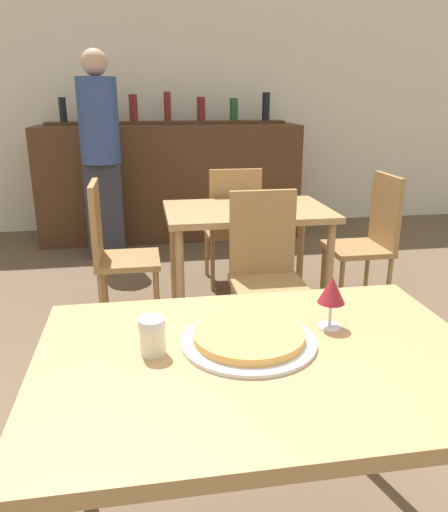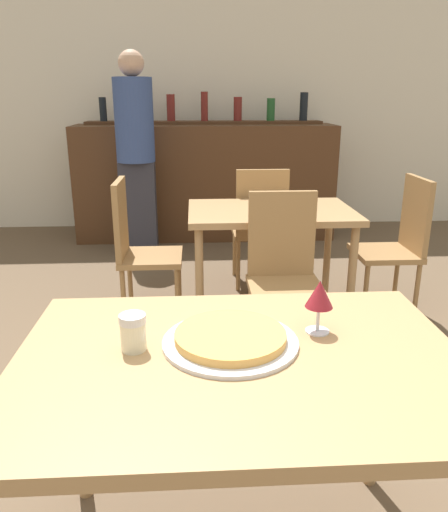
{
  "view_description": "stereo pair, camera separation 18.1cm",
  "coord_description": "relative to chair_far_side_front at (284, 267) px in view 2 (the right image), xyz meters",
  "views": [
    {
      "loc": [
        -0.29,
        -1.15,
        1.43
      ],
      "look_at": [
        -0.01,
        0.55,
        0.87
      ],
      "focal_mm": 35.0,
      "sensor_mm": 36.0,
      "label": 1
    },
    {
      "loc": [
        -0.11,
        -1.17,
        1.43
      ],
      "look_at": [
        -0.01,
        0.55,
        0.87
      ],
      "focal_mm": 35.0,
      "sensor_mm": 36.0,
      "label": 2
    }
  ],
  "objects": [
    {
      "name": "cheese_shaker",
      "position": [
        -0.66,
        -1.38,
        0.31
      ],
      "size": [
        0.07,
        0.07,
        0.1
      ],
      "color": "beige",
      "rests_on": "dining_table_near"
    },
    {
      "name": "wall_back",
      "position": [
        -0.37,
        3.03,
        0.89
      ],
      "size": [
        8.0,
        0.05,
        2.8
      ],
      "color": "silver",
      "rests_on": "ground_plane"
    },
    {
      "name": "bar_counter",
      "position": [
        -0.37,
        2.52,
        0.06
      ],
      "size": [
        2.6,
        0.56,
        1.14
      ],
      "color": "#4C2D19",
      "rests_on": "ground_plane"
    },
    {
      "name": "chair_far_side_front",
      "position": [
        0.0,
        0.0,
        0.0
      ],
      "size": [
        0.4,
        0.4,
        0.92
      ],
      "color": "olive",
      "rests_on": "ground_plane"
    },
    {
      "name": "chair_far_side_left",
      "position": [
        -0.86,
        0.51,
        0.0
      ],
      "size": [
        0.4,
        0.4,
        0.92
      ],
      "rotation": [
        0.0,
        0.0,
        1.57
      ],
      "color": "olive",
      "rests_on": "ground_plane"
    },
    {
      "name": "dining_table_far",
      "position": [
        0.0,
        0.51,
        0.12
      ],
      "size": [
        1.06,
        0.7,
        0.73
      ],
      "color": "#A87F51",
      "rests_on": "ground_plane"
    },
    {
      "name": "dining_table_near",
      "position": [
        -0.37,
        -1.43,
        0.17
      ],
      "size": [
        1.2,
        0.84,
        0.77
      ],
      "color": "#A87F51",
      "rests_on": "ground_plane"
    },
    {
      "name": "chair_far_side_back",
      "position": [
        0.0,
        1.03,
        0.0
      ],
      "size": [
        0.4,
        0.4,
        0.92
      ],
      "rotation": [
        0.0,
        0.0,
        3.14
      ],
      "color": "olive",
      "rests_on": "ground_plane"
    },
    {
      "name": "pizza_tray",
      "position": [
        -0.4,
        -1.36,
        0.27
      ],
      "size": [
        0.38,
        0.38,
        0.04
      ],
      "color": "silver",
      "rests_on": "dining_table_near"
    },
    {
      "name": "wine_glass",
      "position": [
        -0.14,
        -1.3,
        0.37
      ],
      "size": [
        0.08,
        0.08,
        0.16
      ],
      "color": "silver",
      "rests_on": "dining_table_near"
    },
    {
      "name": "bar_back_shelf",
      "position": [
        -0.36,
        2.66,
        0.7
      ],
      "size": [
        2.39,
        0.24,
        0.32
      ],
      "color": "#4C2D19",
      "rests_on": "bar_counter"
    },
    {
      "name": "person_standing",
      "position": [
        -1.0,
        1.94,
        0.46
      ],
      "size": [
        0.34,
        0.34,
        1.79
      ],
      "color": "#2D2D38",
      "rests_on": "ground_plane"
    },
    {
      "name": "chair_far_side_right",
      "position": [
        0.86,
        0.51,
        0.0
      ],
      "size": [
        0.4,
        0.4,
        0.92
      ],
      "rotation": [
        0.0,
        0.0,
        -1.57
      ],
      "color": "olive",
      "rests_on": "ground_plane"
    }
  ]
}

